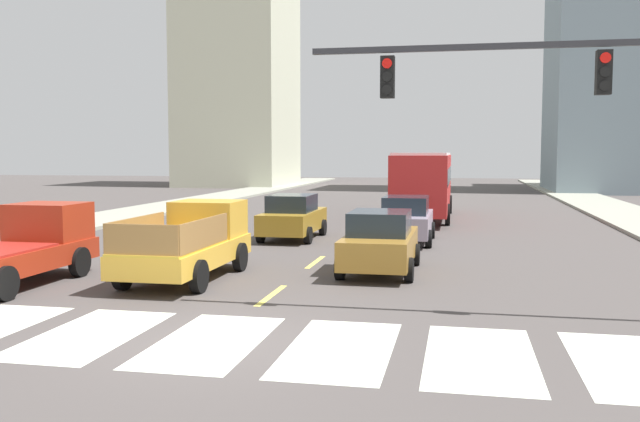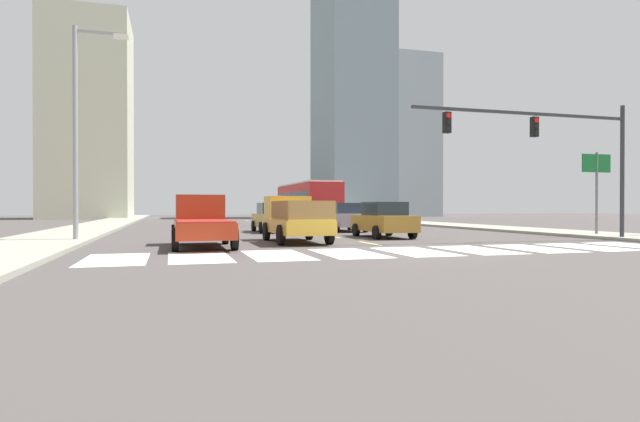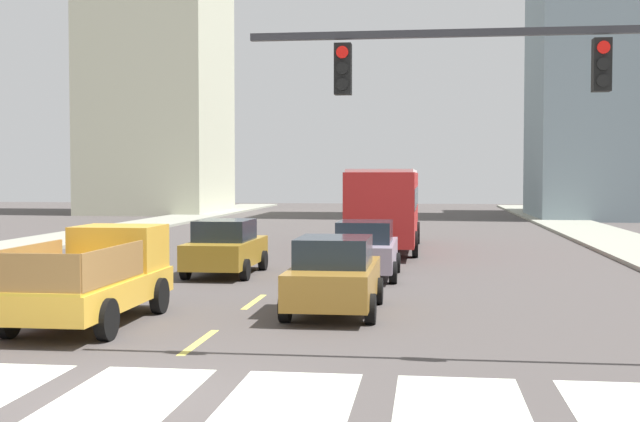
# 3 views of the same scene
# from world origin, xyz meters

# --- Properties ---
(ground_plane) EXTENTS (160.00, 160.00, 0.00)m
(ground_plane) POSITION_xyz_m (0.00, 0.00, 0.00)
(ground_plane) COLOR #494442
(sidewalk_left) EXTENTS (3.84, 110.00, 0.15)m
(sidewalk_left) POSITION_xyz_m (-12.89, 18.00, 0.07)
(sidewalk_left) COLOR gray
(sidewalk_left) RESTS_ON ground
(crosswalk_stripe_3) EXTENTS (1.77, 3.71, 0.01)m
(crosswalk_stripe_3) POSITION_xyz_m (-2.33, 0.00, 0.00)
(crosswalk_stripe_3) COLOR silver
(crosswalk_stripe_3) RESTS_ON ground
(crosswalk_stripe_4) EXTENTS (1.77, 3.71, 0.01)m
(crosswalk_stripe_4) POSITION_xyz_m (0.00, 0.00, 0.00)
(crosswalk_stripe_4) COLOR silver
(crosswalk_stripe_4) RESTS_ON ground
(crosswalk_stripe_5) EXTENTS (1.77, 3.71, 0.01)m
(crosswalk_stripe_5) POSITION_xyz_m (2.33, 0.00, 0.00)
(crosswalk_stripe_5) COLOR silver
(crosswalk_stripe_5) RESTS_ON ground
(crosswalk_stripe_6) EXTENTS (1.77, 3.71, 0.01)m
(crosswalk_stripe_6) POSITION_xyz_m (4.65, 0.00, 0.00)
(crosswalk_stripe_6) COLOR silver
(crosswalk_stripe_6) RESTS_ON ground
(crosswalk_stripe_7) EXTENTS (1.77, 3.71, 0.01)m
(crosswalk_stripe_7) POSITION_xyz_m (6.98, 0.00, 0.00)
(crosswalk_stripe_7) COLOR silver
(crosswalk_stripe_7) RESTS_ON ground
(lane_dash_0) EXTENTS (0.16, 2.40, 0.01)m
(lane_dash_0) POSITION_xyz_m (0.00, 4.00, 0.00)
(lane_dash_0) COLOR #D9CA55
(lane_dash_0) RESTS_ON ground
(lane_dash_1) EXTENTS (0.16, 2.40, 0.01)m
(lane_dash_1) POSITION_xyz_m (0.00, 9.00, 0.00)
(lane_dash_1) COLOR #D9CA55
(lane_dash_1) RESTS_ON ground
(lane_dash_2) EXTENTS (0.16, 2.40, 0.01)m
(lane_dash_2) POSITION_xyz_m (0.00, 14.00, 0.00)
(lane_dash_2) COLOR #D9CA55
(lane_dash_2) RESTS_ON ground
(lane_dash_3) EXTENTS (0.16, 2.40, 0.01)m
(lane_dash_3) POSITION_xyz_m (0.00, 19.00, 0.00)
(lane_dash_3) COLOR #D9CA55
(lane_dash_3) RESTS_ON ground
(lane_dash_4) EXTENTS (0.16, 2.40, 0.01)m
(lane_dash_4) POSITION_xyz_m (0.00, 24.00, 0.00)
(lane_dash_4) COLOR #D9CA55
(lane_dash_4) RESTS_ON ground
(lane_dash_5) EXTENTS (0.16, 2.40, 0.01)m
(lane_dash_5) POSITION_xyz_m (0.00, 29.00, 0.00)
(lane_dash_5) COLOR #D9CA55
(lane_dash_5) RESTS_ON ground
(lane_dash_6) EXTENTS (0.16, 2.40, 0.01)m
(lane_dash_6) POSITION_xyz_m (0.00, 34.00, 0.00)
(lane_dash_6) COLOR #D9CA55
(lane_dash_6) RESTS_ON ground
(lane_dash_7) EXTENTS (0.16, 2.40, 0.01)m
(lane_dash_7) POSITION_xyz_m (0.00, 39.00, 0.00)
(lane_dash_7) COLOR #D9CA55
(lane_dash_7) RESTS_ON ground
(pickup_stakebed) EXTENTS (2.18, 5.20, 1.96)m
(pickup_stakebed) POSITION_xyz_m (-2.73, 5.92, 0.94)
(pickup_stakebed) COLOR gold
(pickup_stakebed) RESTS_ON ground
(pickup_dark) EXTENTS (2.18, 5.20, 1.96)m
(pickup_dark) POSITION_xyz_m (-6.67, 4.26, 0.92)
(pickup_dark) COLOR #9E2A15
(pickup_dark) RESTS_ON ground
(city_bus) EXTENTS (2.72, 10.80, 3.32)m
(city_bus) POSITION_xyz_m (2.50, 23.57, 1.95)
(city_bus) COLOR #B12121
(city_bus) RESTS_ON ground
(sedan_near_left) EXTENTS (2.02, 4.40, 1.72)m
(sedan_near_left) POSITION_xyz_m (-2.02, 14.35, 0.86)
(sedan_near_left) COLOR olive
(sedan_near_left) RESTS_ON ground
(sedan_far) EXTENTS (2.02, 4.40, 1.72)m
(sedan_far) POSITION_xyz_m (2.13, 7.62, 0.86)
(sedan_far) COLOR olive
(sedan_far) RESTS_ON ground
(sedan_near_right) EXTENTS (2.02, 4.40, 1.72)m
(sedan_near_right) POSITION_xyz_m (2.34, 14.20, 0.86)
(sedan_near_right) COLOR #96889B
(sedan_near_right) RESTS_ON ground
(block_mid_right) EXTENTS (10.02, 11.60, 25.16)m
(block_mid_right) POSITION_xyz_m (-17.64, 55.35, 12.58)
(block_mid_right) COLOR beige
(block_mid_right) RESTS_ON ground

